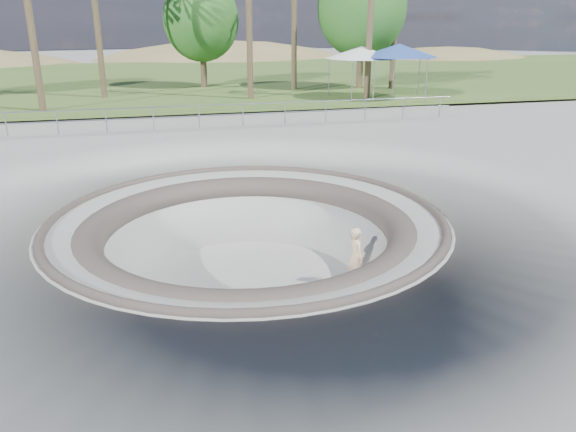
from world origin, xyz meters
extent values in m
plane|color=#969692|center=(0.00, 0.00, 0.00)|extent=(180.00, 180.00, 0.00)
torus|color=#969692|center=(0.00, 0.00, -2.00)|extent=(14.00, 14.00, 4.00)
cylinder|color=#969692|center=(0.00, 0.00, -1.95)|extent=(6.60, 6.60, 0.10)
torus|color=#4E453E|center=(0.00, 0.00, -0.02)|extent=(10.24, 10.24, 0.24)
torus|color=#4E453E|center=(0.00, 0.00, -0.45)|extent=(8.91, 8.91, 0.81)
cube|color=#3E5E25|center=(0.00, 34.00, 0.22)|extent=(180.00, 36.00, 0.12)
ellipsoid|color=brown|center=(8.00, 60.00, -7.87)|extent=(61.60, 44.00, 28.60)
ellipsoid|color=brown|center=(35.00, 52.00, -5.36)|extent=(42.00, 30.00, 19.50)
cylinder|color=gray|center=(0.00, 12.00, 1.17)|extent=(25.00, 0.05, 0.05)
cylinder|color=gray|center=(0.00, 12.00, 0.72)|extent=(25.00, 0.05, 0.05)
cube|color=olive|center=(2.70, -0.86, -1.83)|extent=(0.78, 0.44, 0.02)
cylinder|color=#B8B8BD|center=(2.70, -0.86, -1.86)|extent=(0.08, 0.16, 0.03)
cylinder|color=#B8B8BD|center=(2.70, -0.86, -1.86)|extent=(0.08, 0.16, 0.03)
cylinder|color=beige|center=(2.70, -0.86, -1.87)|extent=(0.06, 0.04, 0.06)
cylinder|color=beige|center=(2.70, -0.86, -1.87)|extent=(0.06, 0.04, 0.06)
cylinder|color=beige|center=(2.70, -0.86, -1.87)|extent=(0.06, 0.04, 0.06)
cylinder|color=beige|center=(2.70, -0.86, -1.87)|extent=(0.06, 0.04, 0.06)
imported|color=beige|center=(2.70, -0.86, -1.02)|extent=(0.47, 0.63, 1.60)
cylinder|color=gray|center=(9.05, 17.64, 1.38)|extent=(0.06, 0.06, 2.21)
cylinder|color=gray|center=(11.86, 17.64, 1.38)|extent=(0.06, 0.06, 2.21)
cylinder|color=gray|center=(9.05, 20.45, 1.38)|extent=(0.06, 0.06, 2.21)
cylinder|color=gray|center=(11.86, 20.45, 1.38)|extent=(0.06, 0.06, 2.21)
cube|color=silver|center=(10.46, 19.04, 2.59)|extent=(3.48, 3.48, 0.08)
cone|color=silver|center=(10.46, 19.04, 2.94)|extent=(5.88, 5.88, 0.70)
cylinder|color=gray|center=(10.93, 16.58, 1.44)|extent=(0.06, 0.06, 2.33)
cylinder|color=gray|center=(13.89, 16.58, 1.44)|extent=(0.06, 0.06, 2.33)
cylinder|color=gray|center=(10.93, 19.54, 1.44)|extent=(0.06, 0.06, 2.33)
cylinder|color=gray|center=(13.89, 19.54, 1.44)|extent=(0.06, 0.06, 2.33)
cube|color=#2A4998|center=(12.41, 18.06, 2.71)|extent=(4.02, 4.02, 0.08)
cone|color=#2A4998|center=(12.41, 18.06, 3.08)|extent=(5.95, 5.95, 0.74)
cylinder|color=brown|center=(-4.64, 23.07, 4.54)|extent=(0.36, 0.36, 8.74)
cylinder|color=brown|center=(3.93, 20.27, 5.74)|extent=(0.36, 0.36, 11.15)
cylinder|color=brown|center=(7.64, 24.06, 4.48)|extent=(0.36, 0.36, 8.62)
cylinder|color=brown|center=(10.76, 18.65, 5.00)|extent=(0.36, 0.36, 9.67)
cylinder|color=brown|center=(14.29, 22.96, 4.73)|extent=(0.36, 0.36, 9.12)
cylinder|color=brown|center=(1.89, 27.00, 2.31)|extent=(0.44, 0.44, 4.28)
ellipsoid|color=#246121|center=(1.89, 27.00, 4.76)|extent=(5.11, 4.65, 5.58)
cylinder|color=brown|center=(12.15, 23.55, 2.66)|extent=(0.44, 0.44, 4.98)
ellipsoid|color=#246121|center=(12.15, 23.55, 5.51)|extent=(5.95, 5.41, 6.49)
camera|label=1|loc=(-2.35, -13.49, 4.89)|focal=35.00mm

